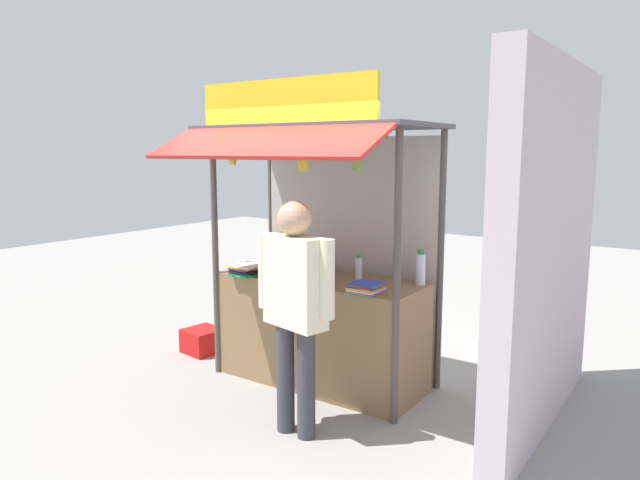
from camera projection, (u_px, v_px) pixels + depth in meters
name	position (u px, v px, depth m)	size (l,w,h in m)	color
ground_plane	(320.00, 381.00, 5.46)	(20.00, 20.00, 0.00)	gray
stall_counter	(320.00, 330.00, 5.39)	(1.92, 0.72, 0.99)	olive
stall_structure	(327.00, 206.00, 5.31)	(2.12, 1.58, 2.71)	#4C4742
water_bottle_mid_right	(359.00, 268.00, 5.23)	(0.06, 0.06, 0.22)	silver
water_bottle_rear_center	(304.00, 258.00, 5.46)	(0.09, 0.09, 0.32)	silver
water_bottle_left	(421.00, 268.00, 5.02)	(0.09, 0.09, 0.31)	silver
water_bottle_far_right	(313.00, 257.00, 5.69)	(0.07, 0.07, 0.25)	silver
magazine_stack_right	(366.00, 288.00, 4.73)	(0.27, 0.28, 0.09)	green
magazine_stack_back_left	(248.00, 270.00, 5.44)	(0.28, 0.33, 0.10)	green
magazine_stack_front_left	(288.00, 276.00, 5.15)	(0.23, 0.31, 0.10)	purple
banana_bunch_inner_left	(303.00, 162.00, 4.69)	(0.11, 0.11, 0.26)	#332D23
banana_bunch_inner_right	(357.00, 162.00, 4.40)	(0.10, 0.11, 0.24)	#332D23
banana_bunch_leftmost	(232.00, 159.00, 5.12)	(0.09, 0.09, 0.22)	#332D23
vendor_person	(295.00, 297.00, 4.29)	(0.68, 0.32, 1.78)	#383842
plastic_crate	(203.00, 340.00, 6.24)	(0.36, 0.36, 0.25)	red
neighbour_wall	(548.00, 249.00, 4.43)	(0.20, 2.40, 2.80)	#C3B1BC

